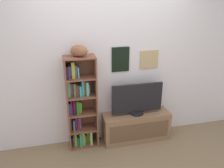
% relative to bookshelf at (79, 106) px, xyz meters
% --- Properties ---
extents(back_wall, '(4.80, 0.08, 2.50)m').
position_rel_bookshelf_xyz_m(back_wall, '(0.50, 0.14, 0.57)').
color(back_wall, silver).
rests_on(back_wall, ground).
extents(bookshelf, '(0.45, 0.27, 1.45)m').
position_rel_bookshelf_xyz_m(bookshelf, '(0.00, 0.00, 0.00)').
color(bookshelf, brown).
rests_on(bookshelf, ground).
extents(football, '(0.30, 0.28, 0.16)m').
position_rel_bookshelf_xyz_m(football, '(0.03, -0.03, 0.85)').
color(football, brown).
rests_on(football, bookshelf).
extents(tv_stand, '(1.09, 0.35, 0.47)m').
position_rel_bookshelf_xyz_m(tv_stand, '(0.90, -0.07, -0.45)').
color(tv_stand, '#8A6849').
rests_on(tv_stand, ground).
extents(television, '(0.82, 0.22, 0.51)m').
position_rel_bookshelf_xyz_m(television, '(0.90, -0.07, 0.04)').
color(television, black).
rests_on(television, tv_stand).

